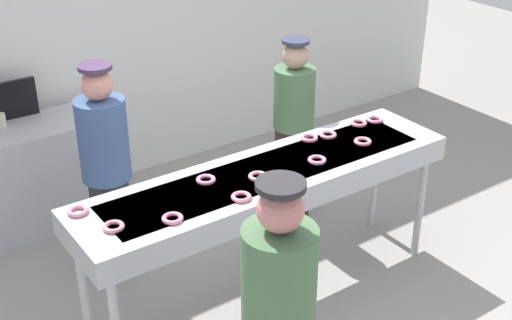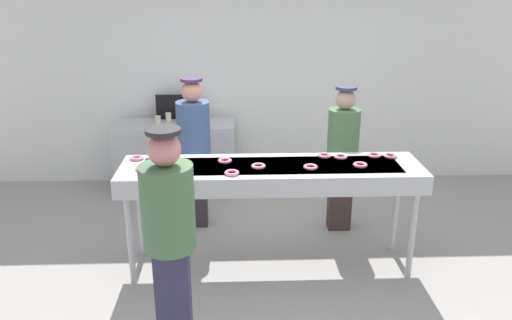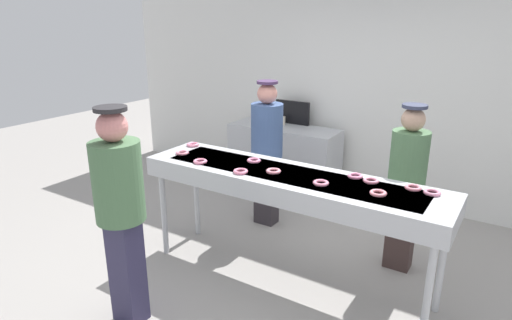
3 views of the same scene
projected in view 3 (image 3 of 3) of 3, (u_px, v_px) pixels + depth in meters
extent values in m
plane|color=#9E9993|center=(286.00, 278.00, 4.05)|extent=(16.00, 16.00, 0.00)
cube|color=white|center=(379.00, 80.00, 5.44)|extent=(8.00, 0.12, 3.12)
cube|color=#B7BABF|center=(288.00, 183.00, 3.76)|extent=(2.72, 0.66, 0.17)
cube|color=slate|center=(289.00, 178.00, 3.75)|extent=(2.31, 0.46, 0.08)
cylinder|color=#B7BABF|center=(164.00, 214.00, 4.36)|extent=(0.06, 0.06, 0.86)
cylinder|color=#B7BABF|center=(427.00, 297.00, 3.07)|extent=(0.06, 0.06, 0.86)
cylinder|color=#B7BABF|center=(197.00, 198.00, 4.77)|extent=(0.06, 0.06, 0.86)
cylinder|color=#B7BABF|center=(442.00, 265.00, 3.48)|extent=(0.06, 0.06, 0.86)
torus|color=pink|center=(371.00, 181.00, 3.53)|extent=(0.16, 0.16, 0.03)
torus|color=pink|center=(273.00, 171.00, 3.75)|extent=(0.15, 0.15, 0.03)
torus|color=pink|center=(254.00, 161.00, 4.02)|extent=(0.17, 0.17, 0.03)
torus|color=pink|center=(355.00, 176.00, 3.63)|extent=(0.15, 0.15, 0.03)
torus|color=pink|center=(241.00, 171.00, 3.74)|extent=(0.16, 0.16, 0.03)
torus|color=pink|center=(321.00, 183.00, 3.48)|extent=(0.18, 0.18, 0.03)
torus|color=pink|center=(413.00, 188.00, 3.38)|extent=(0.18, 0.18, 0.03)
torus|color=pink|center=(193.00, 145.00, 4.53)|extent=(0.17, 0.17, 0.03)
torus|color=pink|center=(378.00, 193.00, 3.28)|extent=(0.13, 0.13, 0.03)
torus|color=pink|center=(200.00, 161.00, 4.00)|extent=(0.15, 0.15, 0.03)
torus|color=pink|center=(182.00, 153.00, 4.25)|extent=(0.18, 0.18, 0.03)
torus|color=pink|center=(432.00, 192.00, 3.29)|extent=(0.18, 0.18, 0.03)
cube|color=#3C2C29|center=(401.00, 226.00, 4.12)|extent=(0.24, 0.18, 0.85)
cylinder|color=#4C724C|center=(409.00, 158.00, 3.91)|extent=(0.33, 0.33, 0.50)
sphere|color=tan|center=(413.00, 120.00, 3.80)|extent=(0.21, 0.21, 0.21)
cylinder|color=#32374F|center=(415.00, 106.00, 3.77)|extent=(0.22, 0.22, 0.03)
cube|color=#2E292E|center=(266.00, 190.00, 5.05)|extent=(0.24, 0.18, 0.81)
cylinder|color=#3F598C|center=(267.00, 131.00, 4.83)|extent=(0.35, 0.35, 0.60)
sphere|color=#DC8F80|center=(267.00, 94.00, 4.70)|extent=(0.22, 0.22, 0.22)
cylinder|color=#452E54|center=(267.00, 82.00, 4.66)|extent=(0.23, 0.23, 0.03)
cube|color=#2F2C4B|center=(127.00, 271.00, 3.38)|extent=(0.24, 0.18, 0.87)
cylinder|color=#4C724C|center=(118.00, 182.00, 3.15)|extent=(0.36, 0.36, 0.60)
sphere|color=#DB8480|center=(112.00, 127.00, 3.03)|extent=(0.22, 0.22, 0.22)
cylinder|color=#282629|center=(110.00, 109.00, 2.99)|extent=(0.23, 0.23, 0.03)
cube|color=#B7BABF|center=(284.00, 159.00, 5.98)|extent=(1.49, 0.55, 0.91)
cylinder|color=beige|center=(270.00, 122.00, 5.88)|extent=(0.07, 0.07, 0.11)
cylinder|color=beige|center=(283.00, 121.00, 5.95)|extent=(0.07, 0.07, 0.11)
cube|color=black|center=(292.00, 112.00, 5.97)|extent=(0.50, 0.04, 0.32)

